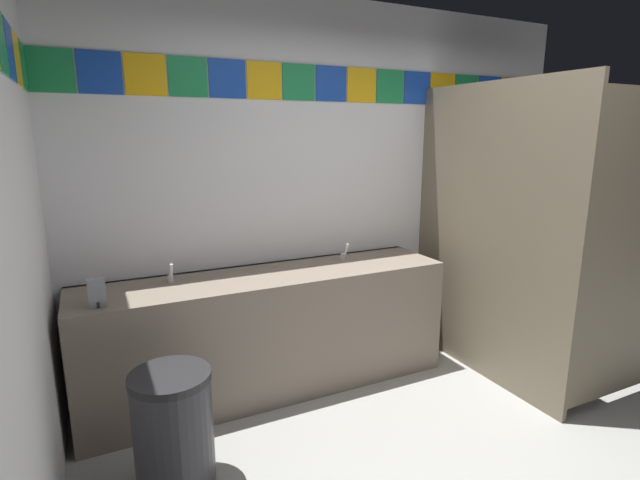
{
  "coord_description": "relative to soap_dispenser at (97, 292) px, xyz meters",
  "views": [
    {
      "loc": [
        -1.78,
        -1.5,
        1.76
      ],
      "look_at": [
        -0.51,
        1.14,
        1.11
      ],
      "focal_mm": 27.0,
      "sensor_mm": 36.0,
      "label": 1
    }
  ],
  "objects": [
    {
      "name": "stall_divider",
      "position": [
        2.7,
        -0.55,
        0.14
      ],
      "size": [
        0.92,
        1.5,
        2.11
      ],
      "color": "#726651",
      "rests_on": "ground_plane"
    },
    {
      "name": "soap_dispenser",
      "position": [
        0.0,
        0.0,
        0.0
      ],
      "size": [
        0.09,
        0.09,
        0.16
      ],
      "color": "gray",
      "rests_on": "vanity_counter"
    },
    {
      "name": "faucet_left",
      "position": [
        0.43,
        0.26,
        -0.03
      ],
      "size": [
        0.04,
        0.1,
        0.14
      ],
      "color": "silver",
      "rests_on": "vanity_counter"
    },
    {
      "name": "wall_back",
      "position": [
        1.79,
        0.5,
        0.44
      ],
      "size": [
        4.07,
        0.09,
        2.7
      ],
      "color": "silver",
      "rests_on": "ground_plane"
    },
    {
      "name": "vanity_counter",
      "position": [
        1.06,
        0.17,
        -0.49
      ],
      "size": [
        2.5,
        0.58,
        0.83
      ],
      "color": "gray",
      "rests_on": "ground_plane"
    },
    {
      "name": "toilet",
      "position": [
        3.16,
        -0.02,
        -0.61
      ],
      "size": [
        0.39,
        0.49,
        0.74
      ],
      "color": "white",
      "rests_on": "ground_plane"
    },
    {
      "name": "faucet_right",
      "position": [
        1.68,
        0.26,
        -0.03
      ],
      "size": [
        0.04,
        0.1,
        0.14
      ],
      "color": "silver",
      "rests_on": "vanity_counter"
    },
    {
      "name": "trash_bin",
      "position": [
        0.28,
        -0.55,
        -0.6
      ],
      "size": [
        0.4,
        0.4,
        0.63
      ],
      "color": "#333338",
      "rests_on": "ground_plane"
    }
  ]
}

